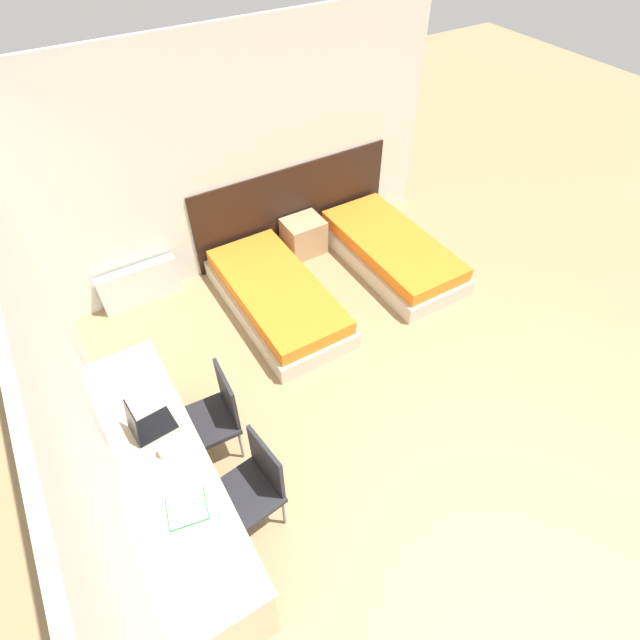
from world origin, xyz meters
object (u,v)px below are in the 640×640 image
at_px(chair_near_notebook, 252,485).
at_px(chair_near_laptop, 214,414).
at_px(nightstand, 304,236).
at_px(bed_near_door, 391,251).
at_px(bed_near_window, 277,297).
at_px(laptop, 146,425).

bearing_deg(chair_near_notebook, chair_near_laptop, 82.79).
height_order(nightstand, chair_near_notebook, chair_near_notebook).
relative_size(bed_near_door, chair_near_laptop, 2.14).
distance_m(bed_near_window, laptop, 2.32).
bearing_deg(bed_near_window, laptop, -142.39).
bearing_deg(bed_near_door, laptop, -158.01).
xyz_separation_m(bed_near_window, nightstand, (0.80, 0.78, 0.05)).
bearing_deg(laptop, nightstand, 34.80).
bearing_deg(nightstand, laptop, -140.14).
bearing_deg(bed_near_window, nightstand, 44.35).
xyz_separation_m(bed_near_door, nightstand, (-0.80, 0.78, 0.05)).
bearing_deg(bed_near_window, chair_near_notebook, -121.71).
distance_m(bed_near_window, bed_near_door, 1.60).
bearing_deg(nightstand, bed_near_window, -135.65).
distance_m(bed_near_door, nightstand, 1.12).
bearing_deg(laptop, bed_near_window, 32.54).
xyz_separation_m(chair_near_notebook, laptop, (-0.51, 0.67, 0.33)).
xyz_separation_m(bed_near_window, chair_near_notebook, (-1.26, -2.03, 0.31)).
height_order(bed_near_door, chair_near_notebook, chair_near_notebook).
relative_size(nightstand, chair_near_notebook, 0.53).
bearing_deg(bed_near_door, nightstand, 135.65).
bearing_deg(nightstand, bed_near_door, -44.35).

